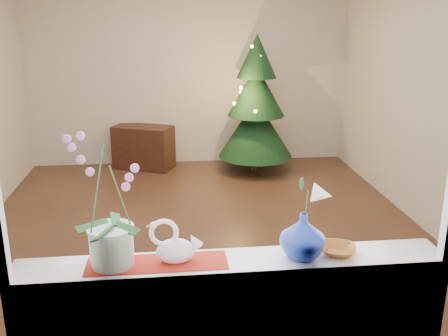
{
  "coord_description": "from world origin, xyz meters",
  "views": [
    {
      "loc": [
        -0.29,
        -4.62,
        2.12
      ],
      "look_at": [
        0.06,
        -1.4,
        1.1
      ],
      "focal_mm": 40.0,
      "sensor_mm": 36.0,
      "label": 1
    }
  ],
  "objects_px": {
    "paperweight": "(303,251)",
    "orchid_pot": "(108,201)",
    "blue_vase": "(303,233)",
    "side_table": "(144,147)",
    "xmas_tree": "(256,105)",
    "amber_dish": "(338,251)",
    "swan": "(175,242)"
  },
  "relations": [
    {
      "from": "orchid_pot",
      "to": "side_table",
      "type": "relative_size",
      "value": 0.84
    },
    {
      "from": "side_table",
      "to": "swan",
      "type": "bearing_deg",
      "value": -62.03
    },
    {
      "from": "orchid_pot",
      "to": "swan",
      "type": "distance_m",
      "value": 0.38
    },
    {
      "from": "amber_dish",
      "to": "swan",
      "type": "bearing_deg",
      "value": 179.58
    },
    {
      "from": "xmas_tree",
      "to": "side_table",
      "type": "bearing_deg",
      "value": 169.01
    },
    {
      "from": "paperweight",
      "to": "amber_dish",
      "type": "relative_size",
      "value": 0.47
    },
    {
      "from": "blue_vase",
      "to": "amber_dish",
      "type": "bearing_deg",
      "value": 3.82
    },
    {
      "from": "swan",
      "to": "paperweight",
      "type": "height_order",
      "value": "swan"
    },
    {
      "from": "swan",
      "to": "xmas_tree",
      "type": "bearing_deg",
      "value": 66.53
    },
    {
      "from": "orchid_pot",
      "to": "xmas_tree",
      "type": "bearing_deg",
      "value": 71.21
    },
    {
      "from": "xmas_tree",
      "to": "amber_dish",
      "type": "bearing_deg",
      "value": -94.26
    },
    {
      "from": "paperweight",
      "to": "side_table",
      "type": "bearing_deg",
      "value": 102.48
    },
    {
      "from": "blue_vase",
      "to": "side_table",
      "type": "height_order",
      "value": "blue_vase"
    },
    {
      "from": "orchid_pot",
      "to": "amber_dish",
      "type": "xyz_separation_m",
      "value": [
        1.15,
        -0.01,
        -0.32
      ]
    },
    {
      "from": "swan",
      "to": "paperweight",
      "type": "relative_size",
      "value": 3.48
    },
    {
      "from": "swan",
      "to": "orchid_pot",
      "type": "bearing_deg",
      "value": 171.09
    },
    {
      "from": "paperweight",
      "to": "amber_dish",
      "type": "distance_m",
      "value": 0.19
    },
    {
      "from": "paperweight",
      "to": "side_table",
      "type": "xyz_separation_m",
      "value": [
        -1.03,
        4.64,
        -0.66
      ]
    },
    {
      "from": "xmas_tree",
      "to": "side_table",
      "type": "distance_m",
      "value": 1.69
    },
    {
      "from": "orchid_pot",
      "to": "amber_dish",
      "type": "bearing_deg",
      "value": -0.42
    },
    {
      "from": "paperweight",
      "to": "swan",
      "type": "bearing_deg",
      "value": 177.47
    },
    {
      "from": "paperweight",
      "to": "orchid_pot",
      "type": "bearing_deg",
      "value": 178.15
    },
    {
      "from": "blue_vase",
      "to": "amber_dish",
      "type": "distance_m",
      "value": 0.23
    },
    {
      "from": "amber_dish",
      "to": "xmas_tree",
      "type": "relative_size",
      "value": 0.09
    },
    {
      "from": "xmas_tree",
      "to": "orchid_pot",
      "type": "bearing_deg",
      "value": -108.79
    },
    {
      "from": "xmas_tree",
      "to": "paperweight",
      "type": "bearing_deg",
      "value": -96.74
    },
    {
      "from": "swan",
      "to": "blue_vase",
      "type": "xyz_separation_m",
      "value": [
        0.64,
        -0.02,
        0.03
      ]
    },
    {
      "from": "amber_dish",
      "to": "orchid_pot",
      "type": "bearing_deg",
      "value": 179.58
    },
    {
      "from": "amber_dish",
      "to": "xmas_tree",
      "type": "distance_m",
      "value": 4.33
    },
    {
      "from": "blue_vase",
      "to": "xmas_tree",
      "type": "distance_m",
      "value": 4.36
    },
    {
      "from": "blue_vase",
      "to": "xmas_tree",
      "type": "xyz_separation_m",
      "value": [
        0.52,
        4.33,
        -0.13
      ]
    },
    {
      "from": "orchid_pot",
      "to": "side_table",
      "type": "height_order",
      "value": "orchid_pot"
    }
  ]
}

